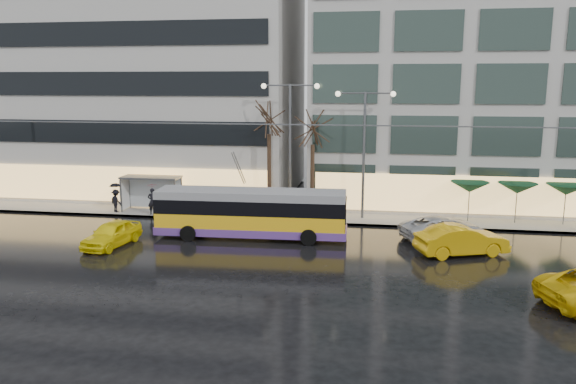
% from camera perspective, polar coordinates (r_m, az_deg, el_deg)
% --- Properties ---
extents(ground, '(140.00, 140.00, 0.00)m').
position_cam_1_polar(ground, '(29.49, -6.93, -7.30)').
color(ground, black).
rests_on(ground, ground).
extents(sidewalk, '(80.00, 10.00, 0.15)m').
position_cam_1_polar(sidewalk, '(42.30, 0.88, -1.44)').
color(sidewalk, gray).
rests_on(sidewalk, ground).
extents(kerb, '(80.00, 0.10, 0.15)m').
position_cam_1_polar(kerb, '(37.53, -0.20, -3.06)').
color(kerb, slate).
rests_on(kerb, ground).
extents(building_left, '(34.00, 14.00, 22.00)m').
position_cam_1_polar(building_left, '(51.73, -18.90, 12.62)').
color(building_left, '#B8B5B0').
rests_on(building_left, sidewalk).
extents(building_right, '(32.00, 14.00, 25.00)m').
position_cam_1_polar(building_right, '(47.32, 23.42, 14.33)').
color(building_right, '#B8B5B0').
rests_on(building_right, sidewalk).
extents(trolleybus, '(11.48, 4.56, 5.29)m').
position_cam_1_polar(trolleybus, '(33.82, -3.77, -2.31)').
color(trolleybus, yellow).
rests_on(trolleybus, ground).
extents(catenary, '(42.24, 5.12, 7.00)m').
position_cam_1_polar(catenary, '(35.82, -2.07, 3.06)').
color(catenary, '#595B60').
rests_on(catenary, ground).
extents(bus_shelter, '(4.20, 1.60, 2.51)m').
position_cam_1_polar(bus_shelter, '(41.56, -14.11, 0.65)').
color(bus_shelter, '#595B60').
rests_on(bus_shelter, sidewalk).
extents(street_lamp_near, '(3.96, 0.36, 9.03)m').
position_cam_1_polar(street_lamp_near, '(38.26, 0.22, 6.20)').
color(street_lamp_near, '#595B60').
rests_on(street_lamp_near, sidewalk).
extents(street_lamp_far, '(3.96, 0.36, 8.53)m').
position_cam_1_polar(street_lamp_far, '(37.84, 7.75, 5.62)').
color(street_lamp_far, '#595B60').
rests_on(street_lamp_far, sidewalk).
extents(tree_a, '(3.20, 3.20, 8.40)m').
position_cam_1_polar(tree_a, '(38.63, -1.96, 7.87)').
color(tree_a, black).
rests_on(tree_a, sidewalk).
extents(tree_b, '(3.20, 3.20, 7.70)m').
position_cam_1_polar(tree_b, '(38.42, 2.54, 6.82)').
color(tree_b, black).
rests_on(tree_b, sidewalk).
extents(parasol_a, '(2.50, 2.50, 2.65)m').
position_cam_1_polar(parasol_a, '(38.97, 17.98, 0.48)').
color(parasol_a, '#595B60').
rests_on(parasol_a, sidewalk).
extents(parasol_b, '(2.50, 2.50, 2.65)m').
position_cam_1_polar(parasol_b, '(39.55, 22.27, 0.35)').
color(parasol_b, '#595B60').
rests_on(parasol_b, sidewalk).
extents(parasol_c, '(2.50, 2.50, 2.65)m').
position_cam_1_polar(parasol_c, '(40.35, 26.42, 0.21)').
color(parasol_c, '#595B60').
rests_on(parasol_c, sidewalk).
extents(taxi_a, '(2.38, 4.46, 1.44)m').
position_cam_1_polar(taxi_a, '(33.77, -17.47, -4.08)').
color(taxi_a, '#FFE80D').
rests_on(taxi_a, ground).
extents(taxi_b, '(5.27, 3.36, 1.64)m').
position_cam_1_polar(taxi_b, '(32.03, 17.22, -4.70)').
color(taxi_b, '#D8A20B').
rests_on(taxi_b, ground).
extents(sedan_silver, '(5.61, 4.19, 1.42)m').
position_cam_1_polar(sedan_silver, '(34.73, 15.44, -3.57)').
color(sedan_silver, silver).
rests_on(sedan_silver, ground).
extents(pedestrian_a, '(1.18, 1.19, 2.19)m').
position_cam_1_polar(pedestrian_a, '(40.17, -13.62, -0.26)').
color(pedestrian_a, black).
rests_on(pedestrian_a, sidewalk).
extents(pedestrian_b, '(0.99, 0.97, 1.61)m').
position_cam_1_polar(pedestrian_b, '(41.48, -8.68, -0.58)').
color(pedestrian_b, black).
rests_on(pedestrian_b, sidewalk).
extents(pedestrian_c, '(1.21, 1.12, 2.11)m').
position_cam_1_polar(pedestrian_c, '(41.71, -17.09, -0.45)').
color(pedestrian_c, black).
rests_on(pedestrian_c, sidewalk).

